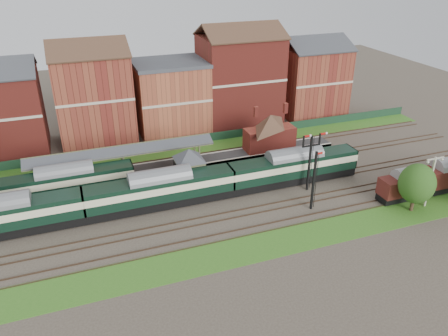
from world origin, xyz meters
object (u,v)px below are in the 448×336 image
object	(u,v)px
signal_box	(189,168)
dmu_train	(161,189)
platform_railcar	(66,182)
semaphore_bracket	(310,159)
goods_van_a	(400,187)

from	to	relation	value
signal_box	dmu_train	size ratio (longest dim) A/B	0.11
dmu_train	platform_railcar	world-z (taller)	dmu_train
semaphore_bracket	platform_railcar	world-z (taller)	semaphore_bracket
signal_box	semaphore_bracket	world-z (taller)	semaphore_bracket
platform_railcar	goods_van_a	xyz separation A→B (m)	(40.74, -15.50, -0.37)
goods_van_a	dmu_train	bearing A→B (deg)	163.10
platform_railcar	goods_van_a	size ratio (longest dim) A/B	3.04
semaphore_bracket	goods_van_a	bearing A→B (deg)	-33.34
signal_box	semaphore_bracket	bearing A→B (deg)	-20.92
goods_van_a	platform_railcar	bearing A→B (deg)	159.17
dmu_train	goods_van_a	distance (m)	30.97
dmu_train	goods_van_a	size ratio (longest dim) A/B	9.89
dmu_train	goods_van_a	bearing A→B (deg)	-16.90
signal_box	platform_railcar	size ratio (longest dim) A/B	0.35
semaphore_bracket	platform_railcar	distance (m)	32.22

